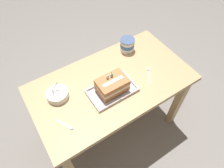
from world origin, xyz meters
name	(u,v)px	position (x,y,z in m)	size (l,w,h in m)	color
ground_plane	(112,125)	(0.00, 0.00, 0.00)	(8.00, 8.00, 0.00)	gray
dining_table	(112,91)	(0.00, 0.00, 0.60)	(1.18, 0.65, 0.71)	tan
foil_tray	(112,91)	(-0.04, -0.07, 0.72)	(0.33, 0.20, 0.02)	silver
birthday_cake	(112,85)	(-0.04, -0.07, 0.79)	(0.20, 0.14, 0.14)	#C17D4B
bowl_stack	(58,95)	(-0.38, 0.10, 0.74)	(0.15, 0.15, 0.11)	white
ice_cream_tub	(127,45)	(0.29, 0.22, 0.77)	(0.12, 0.12, 0.11)	white
serving_spoon_near_tray	(149,71)	(0.29, -0.07, 0.72)	(0.10, 0.14, 0.01)	silver
serving_spoon_by_bowls	(68,126)	(-0.42, -0.14, 0.72)	(0.07, 0.12, 0.01)	silver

